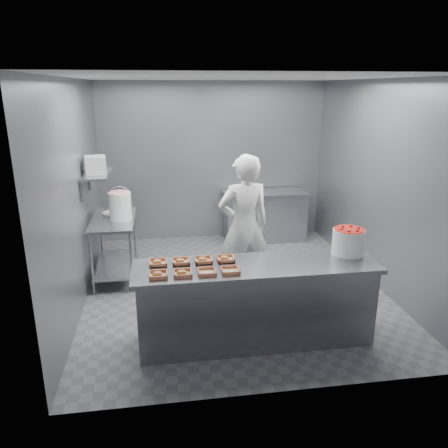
{
  "coord_description": "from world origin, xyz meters",
  "views": [
    {
      "loc": [
        -0.98,
        -5.51,
        2.69
      ],
      "look_at": [
        -0.17,
        -0.2,
        1.0
      ],
      "focal_mm": 35.0,
      "sensor_mm": 36.0,
      "label": 1
    }
  ],
  "objects_px": {
    "tray_3": "(230,270)",
    "strawberry_tub": "(348,241)",
    "tray_4": "(158,262)",
    "tray_7": "(225,259)",
    "prep_table": "(114,239)",
    "tray_1": "(182,273)",
    "tray_2": "(207,272)",
    "tray_5": "(181,261)",
    "appliance": "(95,165)",
    "back_counter": "(265,216)",
    "tray_0": "(158,274)",
    "worker": "(244,226)",
    "service_counter": "(255,303)",
    "glaze_bucket": "(120,205)",
    "tray_6": "(203,260)"
  },
  "relations": [
    {
      "from": "tray_0",
      "to": "tray_3",
      "type": "relative_size",
      "value": 1.0
    },
    {
      "from": "tray_6",
      "to": "appliance",
      "type": "xyz_separation_m",
      "value": [
        -1.27,
        1.77,
        0.76
      ]
    },
    {
      "from": "prep_table",
      "to": "tray_1",
      "type": "relative_size",
      "value": 6.4
    },
    {
      "from": "tray_2",
      "to": "tray_5",
      "type": "xyz_separation_m",
      "value": [
        -0.24,
        0.31,
        0.0
      ]
    },
    {
      "from": "tray_0",
      "to": "appliance",
      "type": "distance_m",
      "value": 2.35
    },
    {
      "from": "tray_5",
      "to": "strawberry_tub",
      "type": "xyz_separation_m",
      "value": [
        1.87,
        -0.01,
        0.13
      ]
    },
    {
      "from": "tray_6",
      "to": "worker",
      "type": "relative_size",
      "value": 0.1
    },
    {
      "from": "tray_1",
      "to": "tray_0",
      "type": "bearing_deg",
      "value": 180.0
    },
    {
      "from": "tray_3",
      "to": "strawberry_tub",
      "type": "bearing_deg",
      "value": 12.49
    },
    {
      "from": "tray_2",
      "to": "glaze_bucket",
      "type": "relative_size",
      "value": 0.39
    },
    {
      "from": "tray_3",
      "to": "worker",
      "type": "height_order",
      "value": "worker"
    },
    {
      "from": "back_counter",
      "to": "appliance",
      "type": "distance_m",
      "value": 3.27
    },
    {
      "from": "tray_3",
      "to": "appliance",
      "type": "height_order",
      "value": "appliance"
    },
    {
      "from": "back_counter",
      "to": "tray_4",
      "type": "distance_m",
      "value": 3.67
    },
    {
      "from": "back_counter",
      "to": "tray_2",
      "type": "relative_size",
      "value": 8.01
    },
    {
      "from": "tray_0",
      "to": "worker",
      "type": "xyz_separation_m",
      "value": [
        1.12,
        1.32,
        0.03
      ]
    },
    {
      "from": "tray_2",
      "to": "tray_7",
      "type": "distance_m",
      "value": 0.39
    },
    {
      "from": "worker",
      "to": "appliance",
      "type": "distance_m",
      "value": 2.19
    },
    {
      "from": "back_counter",
      "to": "worker",
      "type": "relative_size",
      "value": 0.79
    },
    {
      "from": "tray_7",
      "to": "tray_6",
      "type": "bearing_deg",
      "value": 180.0
    },
    {
      "from": "tray_0",
      "to": "worker",
      "type": "bearing_deg",
      "value": 49.72
    },
    {
      "from": "service_counter",
      "to": "back_counter",
      "type": "xyz_separation_m",
      "value": [
        0.9,
        3.25,
        -0.0
      ]
    },
    {
      "from": "tray_4",
      "to": "tray_7",
      "type": "xyz_separation_m",
      "value": [
        0.72,
        0.0,
        0.0
      ]
    },
    {
      "from": "tray_7",
      "to": "appliance",
      "type": "distance_m",
      "value": 2.45
    },
    {
      "from": "tray_0",
      "to": "glaze_bucket",
      "type": "bearing_deg",
      "value": 103.79
    },
    {
      "from": "tray_0",
      "to": "worker",
      "type": "distance_m",
      "value": 1.74
    },
    {
      "from": "prep_table",
      "to": "tray_2",
      "type": "distance_m",
      "value": 2.4
    },
    {
      "from": "tray_1",
      "to": "glaze_bucket",
      "type": "height_order",
      "value": "glaze_bucket"
    },
    {
      "from": "prep_table",
      "to": "tray_4",
      "type": "distance_m",
      "value": 1.93
    },
    {
      "from": "tray_4",
      "to": "tray_6",
      "type": "distance_m",
      "value": 0.48
    },
    {
      "from": "prep_table",
      "to": "tray_1",
      "type": "height_order",
      "value": "tray_1"
    },
    {
      "from": "tray_0",
      "to": "tray_2",
      "type": "relative_size",
      "value": 1.0
    },
    {
      "from": "tray_3",
      "to": "strawberry_tub",
      "type": "distance_m",
      "value": 1.42
    },
    {
      "from": "service_counter",
      "to": "appliance",
      "type": "bearing_deg",
      "value": 133.42
    },
    {
      "from": "prep_table",
      "to": "tray_3",
      "type": "height_order",
      "value": "tray_3"
    },
    {
      "from": "strawberry_tub",
      "to": "glaze_bucket",
      "type": "xyz_separation_m",
      "value": [
        -2.61,
        1.75,
        0.05
      ]
    },
    {
      "from": "prep_table",
      "to": "tray_1",
      "type": "distance_m",
      "value": 2.3
    },
    {
      "from": "tray_1",
      "to": "tray_3",
      "type": "xyz_separation_m",
      "value": [
        0.48,
        0.0,
        -0.0
      ]
    },
    {
      "from": "tray_5",
      "to": "tray_7",
      "type": "height_order",
      "value": "same"
    },
    {
      "from": "tray_5",
      "to": "tray_6",
      "type": "distance_m",
      "value": 0.24
    },
    {
      "from": "tray_4",
      "to": "service_counter",
      "type": "bearing_deg",
      "value": -8.67
    },
    {
      "from": "tray_2",
      "to": "glaze_bucket",
      "type": "xyz_separation_m",
      "value": [
        -0.99,
        2.05,
        0.19
      ]
    },
    {
      "from": "tray_4",
      "to": "tray_2",
      "type": "bearing_deg",
      "value": -32.96
    },
    {
      "from": "service_counter",
      "to": "tray_1",
      "type": "bearing_deg",
      "value": -168.75
    },
    {
      "from": "tray_0",
      "to": "appliance",
      "type": "xyz_separation_m",
      "value": [
        -0.79,
        2.08,
        0.76
      ]
    },
    {
      "from": "worker",
      "to": "tray_7",
      "type": "bearing_deg",
      "value": 59.88
    },
    {
      "from": "back_counter",
      "to": "glaze_bucket",
      "type": "distance_m",
      "value": 2.86
    },
    {
      "from": "tray_4",
      "to": "tray_7",
      "type": "relative_size",
      "value": 1.0
    },
    {
      "from": "worker",
      "to": "appliance",
      "type": "relative_size",
      "value": 6.14
    },
    {
      "from": "tray_4",
      "to": "tray_5",
      "type": "relative_size",
      "value": 1.0
    }
  ]
}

